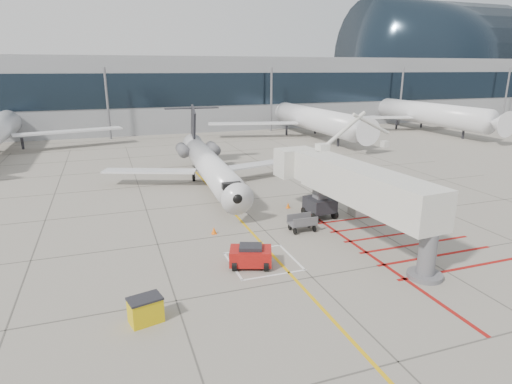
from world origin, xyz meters
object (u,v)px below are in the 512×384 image
object	(u,v)px
regional_jet	(213,156)
jet_bridge	(364,194)
spill_bin	(146,310)
pushback_tug	(251,255)

from	to	relation	value
regional_jet	jet_bridge	size ratio (longest dim) A/B	1.58
jet_bridge	spill_bin	size ratio (longest dim) A/B	11.60
regional_jet	spill_bin	distance (m)	22.93
jet_bridge	pushback_tug	world-z (taller)	jet_bridge
pushback_tug	spill_bin	distance (m)	7.85
spill_bin	regional_jet	bearing A→B (deg)	54.11
jet_bridge	spill_bin	world-z (taller)	jet_bridge
regional_jet	pushback_tug	world-z (taller)	regional_jet
pushback_tug	spill_bin	size ratio (longest dim) A/B	1.69
pushback_tug	regional_jet	bearing A→B (deg)	103.78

